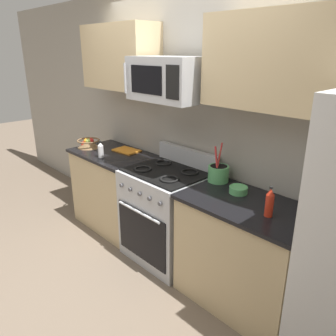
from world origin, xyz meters
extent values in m
plane|color=#6B5B4C|center=(0.00, 0.00, 0.00)|extent=(16.00, 16.00, 0.00)
cube|color=#9E998E|center=(0.00, 1.08, 1.30)|extent=(8.00, 0.10, 2.60)
cube|color=tan|center=(-0.89, 0.69, 0.44)|extent=(0.96, 0.60, 0.88)
cube|color=black|center=(-0.89, 0.69, 0.90)|extent=(1.00, 0.64, 0.03)
cube|color=#B2B5BA|center=(0.00, 0.69, 0.46)|extent=(0.76, 0.64, 0.91)
cube|color=black|center=(0.00, 0.37, 0.36)|extent=(0.67, 0.01, 0.51)
cylinder|color=#B2B5BA|center=(0.00, 0.35, 0.62)|extent=(0.57, 0.02, 0.02)
cube|color=black|center=(0.00, 0.69, 0.92)|extent=(0.73, 0.57, 0.02)
cube|color=#B2B5BA|center=(0.00, 0.98, 1.00)|extent=(0.76, 0.06, 0.18)
torus|color=black|center=(-0.18, 0.56, 0.93)|extent=(0.17, 0.17, 0.02)
torus|color=black|center=(0.18, 0.56, 0.93)|extent=(0.17, 0.17, 0.02)
torus|color=black|center=(-0.18, 0.83, 0.93)|extent=(0.17, 0.17, 0.02)
torus|color=black|center=(0.18, 0.83, 0.93)|extent=(0.17, 0.17, 0.02)
cylinder|color=#4C4C51|center=(-0.27, 0.36, 0.79)|extent=(0.04, 0.02, 0.04)
cylinder|color=#4C4C51|center=(-0.14, 0.36, 0.79)|extent=(0.04, 0.02, 0.04)
cylinder|color=#4C4C51|center=(0.00, 0.36, 0.79)|extent=(0.04, 0.02, 0.04)
cylinder|color=#4C4C51|center=(0.14, 0.36, 0.79)|extent=(0.04, 0.02, 0.04)
cylinder|color=#4C4C51|center=(0.27, 0.36, 0.79)|extent=(0.04, 0.02, 0.04)
cube|color=tan|center=(0.91, 0.69, 0.44)|extent=(1.00, 0.60, 0.88)
cube|color=black|center=(0.91, 0.69, 0.90)|extent=(1.04, 0.64, 0.03)
cube|color=#B2B5BA|center=(0.00, 0.72, 1.77)|extent=(0.71, 0.40, 0.37)
cube|color=black|center=(-0.06, 0.52, 1.77)|extent=(0.39, 0.01, 0.23)
cube|color=black|center=(0.26, 0.52, 1.77)|extent=(0.14, 0.01, 0.26)
cylinder|color=#B2B5BA|center=(-0.32, 0.49, 1.77)|extent=(0.02, 0.02, 0.26)
cube|color=tan|center=(-0.89, 0.86, 1.93)|extent=(0.99, 0.34, 0.66)
cube|color=tan|center=(0.91, 0.86, 1.93)|extent=(1.03, 0.34, 0.66)
cylinder|color=#59AD66|center=(0.47, 0.88, 0.98)|extent=(0.18, 0.18, 0.14)
cylinder|color=black|center=(0.47, 0.88, 0.99)|extent=(0.15, 0.15, 0.12)
cylinder|color=olive|center=(0.46, 0.89, 1.06)|extent=(0.03, 0.04, 0.24)
cylinder|color=red|center=(0.48, 0.84, 1.09)|extent=(0.06, 0.03, 0.30)
cylinder|color=red|center=(0.47, 0.88, 1.10)|extent=(0.02, 0.10, 0.31)
cone|color=brown|center=(-1.26, 0.61, 0.95)|extent=(0.26, 0.26, 0.08)
torus|color=brown|center=(-1.26, 0.61, 0.99)|extent=(0.27, 0.27, 0.02)
sphere|color=red|center=(-1.26, 0.64, 0.98)|extent=(0.07, 0.07, 0.07)
sphere|color=orange|center=(-1.29, 0.60, 0.98)|extent=(0.07, 0.07, 0.07)
sphere|color=yellow|center=(-1.27, 0.62, 0.98)|extent=(0.07, 0.07, 0.07)
sphere|color=#9EB74C|center=(-1.26, 0.61, 0.98)|extent=(0.07, 0.07, 0.07)
sphere|color=red|center=(-1.31, 0.58, 0.95)|extent=(0.07, 0.07, 0.07)
cube|color=orange|center=(-0.83, 0.85, 0.92)|extent=(0.32, 0.23, 0.02)
cylinder|color=red|center=(1.12, 0.62, 0.99)|extent=(0.06, 0.06, 0.16)
cone|color=red|center=(1.12, 0.62, 1.10)|extent=(0.05, 0.05, 0.05)
cylinder|color=black|center=(1.12, 0.62, 1.13)|extent=(0.02, 0.02, 0.01)
cylinder|color=silver|center=(-0.83, 0.51, 0.98)|extent=(0.06, 0.06, 0.13)
cone|color=silver|center=(-0.83, 0.51, 1.06)|extent=(0.05, 0.05, 0.04)
cylinder|color=black|center=(-0.83, 0.51, 1.09)|extent=(0.02, 0.02, 0.01)
cylinder|color=#59AD66|center=(0.75, 0.80, 0.94)|extent=(0.15, 0.15, 0.05)
torus|color=#59AD66|center=(0.75, 0.80, 0.96)|extent=(0.15, 0.15, 0.01)
camera|label=1|loc=(2.15, -1.31, 2.01)|focal=35.46mm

